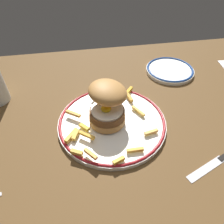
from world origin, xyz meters
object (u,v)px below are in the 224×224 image
(burger, at_px, (107,103))
(side_plate, at_px, (170,70))
(dinner_plate, at_px, (112,122))
(knife, at_px, (221,159))

(burger, bearing_deg, side_plate, 38.71)
(dinner_plate, xyz_separation_m, knife, (0.23, -0.16, -0.01))
(side_plate, distance_m, knife, 0.38)
(dinner_plate, distance_m, knife, 0.28)
(dinner_plate, height_order, burger, burger)
(side_plate, bearing_deg, knife, -92.56)
(dinner_plate, height_order, side_plate, same)
(side_plate, height_order, knife, side_plate)
(burger, bearing_deg, dinner_plate, -37.79)
(dinner_plate, xyz_separation_m, burger, (-0.01, 0.01, 0.06))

